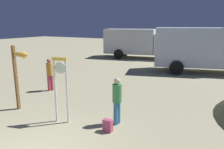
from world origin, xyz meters
TOP-DOWN VIEW (x-y plane):
  - standing_clock at (-0.90, 2.55)m, footprint 0.50×0.21m
  - arrow_sign at (-2.91, 2.58)m, footprint 0.92×0.27m
  - person_near_clock at (0.79, 3.29)m, footprint 0.30×0.30m
  - backpack at (0.79, 2.68)m, footprint 0.28×0.21m
  - person_distant at (-3.84, 5.02)m, footprint 0.31×0.31m
  - box_truck_near at (1.86, 13.10)m, footprint 6.66×4.00m
  - box_truck_far at (-4.11, 17.15)m, footprint 7.21×3.78m

SIDE VIEW (x-z plane):
  - backpack at x=0.79m, z-range 0.00..0.39m
  - person_near_clock at x=0.79m, z-range 0.09..1.67m
  - person_distant at x=-3.84m, z-range 0.09..1.70m
  - standing_clock at x=-0.90m, z-range 0.25..2.46m
  - box_truck_far at x=-4.11m, z-range 0.15..2.90m
  - box_truck_near at x=1.86m, z-range 0.13..3.12m
  - arrow_sign at x=-2.91m, z-range 0.40..2.88m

